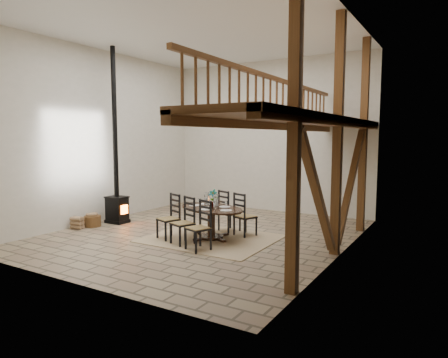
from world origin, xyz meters
The scene contains 7 objects.
ground centered at (0.00, 0.00, 0.00)m, with size 8.00×8.00×0.00m, color gray.
room_shell centered at (1.19, 0.00, 3.01)m, with size 7.02×8.02×5.01m.
rug centered at (0.44, -0.28, 0.01)m, with size 3.00×2.50×0.02m, color tan.
dining_table centered at (0.40, -0.39, 0.42)m, with size 2.25×2.46×1.22m.
wood_stove centered at (-2.91, -0.12, 1.15)m, with size 0.60×0.46×5.00m.
log_basket centered at (-3.14, -0.82, 0.16)m, with size 0.46×0.46×0.38m.
log_stack centered at (-3.25, -1.26, 0.16)m, with size 0.36×0.28×0.33m.
Camera 1 is at (5.60, -8.34, 2.48)m, focal length 32.00 mm.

